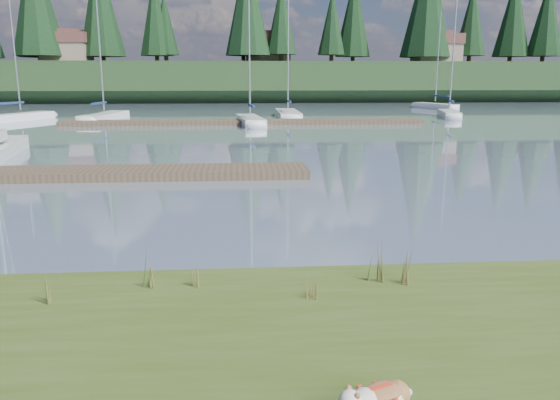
{
  "coord_description": "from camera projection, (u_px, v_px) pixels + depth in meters",
  "views": [
    {
      "loc": [
        1.62,
        -10.06,
        3.46
      ],
      "look_at": [
        2.34,
        -0.5,
        1.27
      ],
      "focal_mm": 35.0,
      "sensor_mm": 36.0,
      "label": 1
    }
  ],
  "objects": [
    {
      "name": "ground",
      "position": [
        217.0,
        124.0,
        39.6
      ],
      "size": [
        200.0,
        200.0,
        0.0
      ],
      "primitive_type": "plane",
      "color": "#7B8DA2",
      "rests_on": "ground"
    },
    {
      "name": "ridge",
      "position": [
        227.0,
        82.0,
        80.85
      ],
      "size": [
        200.0,
        20.0,
        5.0
      ],
      "primitive_type": "cube",
      "color": "black",
      "rests_on": "ground"
    },
    {
      "name": "bulldog",
      "position": [
        380.0,
        399.0,
        4.86
      ],
      "size": [
        0.79,
        0.52,
        0.47
      ],
      "rotation": [
        0.0,
        0.0,
        3.54
      ],
      "color": "silver",
      "rests_on": "bank"
    },
    {
      "name": "dock_near",
      "position": [
        77.0,
        174.0,
        18.86
      ],
      "size": [
        16.0,
        2.0,
        0.3
      ],
      "primitive_type": "cube",
      "color": "#4C3D2C",
      "rests_on": "ground"
    },
    {
      "name": "dock_far",
      "position": [
        244.0,
        122.0,
        39.71
      ],
      "size": [
        26.0,
        2.2,
        0.3
      ],
      "primitive_type": "cube",
      "color": "#4C3D2C",
      "rests_on": "ground"
    },
    {
      "name": "sailboat_bg_0",
      "position": [
        27.0,
        116.0,
        43.64
      ],
      "size": [
        3.96,
        6.63,
        9.84
      ],
      "rotation": [
        0.0,
        0.0,
        1.14
      ],
      "color": "silver",
      "rests_on": "ground"
    },
    {
      "name": "sailboat_bg_1",
      "position": [
        108.0,
        116.0,
        43.75
      ],
      "size": [
        2.67,
        8.23,
        12.06
      ],
      "rotation": [
        0.0,
        0.0,
        1.43
      ],
      "color": "silver",
      "rests_on": "ground"
    },
    {
      "name": "sailboat_bg_2",
      "position": [
        249.0,
        119.0,
        39.96
      ],
      "size": [
        2.18,
        7.3,
        10.88
      ],
      "rotation": [
        0.0,
        0.0,
        1.68
      ],
      "color": "silver",
      "rests_on": "ground"
    },
    {
      "name": "sailboat_bg_3",
      "position": [
        287.0,
        113.0,
        46.62
      ],
      "size": [
        1.74,
        8.54,
        12.48
      ],
      "rotation": [
        0.0,
        0.0,
        1.57
      ],
      "color": "silver",
      "rests_on": "ground"
    },
    {
      "name": "sailboat_bg_4",
      "position": [
        448.0,
        113.0,
        46.42
      ],
      "size": [
        2.68,
        6.49,
        9.59
      ],
      "rotation": [
        0.0,
        0.0,
        1.34
      ],
      "color": "silver",
      "rests_on": "ground"
    },
    {
      "name": "sailboat_bg_5",
      "position": [
        431.0,
        105.0,
        58.71
      ],
      "size": [
        3.5,
        6.96,
        9.98
      ],
      "rotation": [
        0.0,
        0.0,
        1.9
      ],
      "color": "silver",
      "rests_on": "ground"
    },
    {
      "name": "weed_0",
      "position": [
        151.0,
        270.0,
        8.18
      ],
      "size": [
        0.17,
        0.14,
        0.63
      ],
      "color": "#475B23",
      "rests_on": "bank"
    },
    {
      "name": "weed_1",
      "position": [
        192.0,
        274.0,
        8.18
      ],
      "size": [
        0.17,
        0.14,
        0.47
      ],
      "color": "#475B23",
      "rests_on": "bank"
    },
    {
      "name": "weed_2",
      "position": [
        376.0,
        264.0,
        8.37
      ],
      "size": [
        0.17,
        0.14,
        0.68
      ],
      "color": "#475B23",
      "rests_on": "bank"
    },
    {
      "name": "weed_3",
      "position": [
        49.0,
        287.0,
        7.63
      ],
      "size": [
        0.17,
        0.14,
        0.52
      ],
      "color": "#475B23",
      "rests_on": "bank"
    },
    {
      "name": "weed_4",
      "position": [
        313.0,
        288.0,
        7.78
      ],
      "size": [
        0.17,
        0.14,
        0.37
      ],
      "color": "#475B23",
      "rests_on": "bank"
    },
    {
      "name": "weed_5",
      "position": [
        408.0,
        268.0,
        8.29
      ],
      "size": [
        0.17,
        0.14,
        0.6
      ],
      "color": "#475B23",
      "rests_on": "bank"
    },
    {
      "name": "mud_lip",
      "position": [
        142.0,
        289.0,
        8.87
      ],
      "size": [
        60.0,
        0.5,
        0.14
      ],
      "primitive_type": "cube",
      "color": "#33281C",
      "rests_on": "ground"
    },
    {
      "name": "conifer_3",
      "position": [
        155.0,
        16.0,
        77.09
      ],
      "size": [
        4.84,
        4.84,
        12.25
      ],
      "color": "#382619",
      "rests_on": "ridge"
    },
    {
      "name": "conifer_4",
      "position": [
        248.0,
        1.0,
        71.9
      ],
      "size": [
        6.16,
        6.16,
        15.1
      ],
      "color": "#382619",
      "rests_on": "ridge"
    },
    {
      "name": "conifer_5",
      "position": [
        332.0,
        22.0,
        77.17
      ],
      "size": [
        3.96,
        3.96,
        10.35
      ],
      "color": "#382619",
      "rests_on": "ridge"
    },
    {
      "name": "conifer_7",
      "position": [
        514.0,
        15.0,
        79.8
      ],
      "size": [
        5.28,
        5.28,
        13.2
      ],
      "color": "#382619",
      "rests_on": "ridge"
    },
    {
      "name": "house_0",
      "position": [
        66.0,
        47.0,
        75.26
      ],
      "size": [
        6.3,
        5.3,
        4.65
      ],
      "color": "gray",
      "rests_on": "ridge"
    },
    {
      "name": "house_1",
      "position": [
        268.0,
        48.0,
        78.27
      ],
      "size": [
        6.3,
        5.3,
        4.65
      ],
      "color": "gray",
      "rests_on": "ridge"
    },
    {
      "name": "house_2",
      "position": [
        436.0,
        48.0,
        78.07
      ],
      "size": [
        6.3,
        5.3,
        4.65
      ],
      "color": "gray",
      "rests_on": "ridge"
    }
  ]
}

